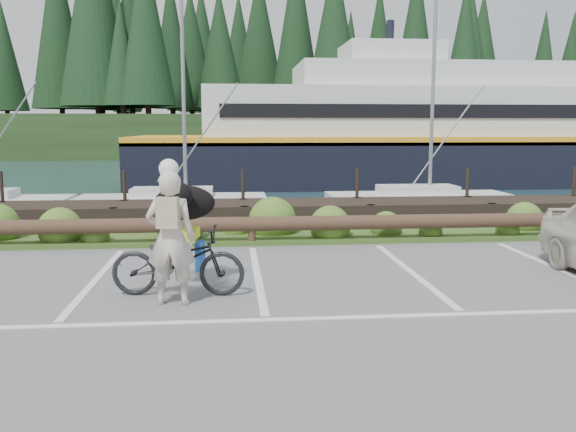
% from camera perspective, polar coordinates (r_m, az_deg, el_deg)
% --- Properties ---
extents(ground, '(72.00, 72.00, 0.00)m').
position_cam_1_polar(ground, '(8.22, -2.25, -8.86)').
color(ground, '#5C5B5E').
extents(harbor_backdrop, '(170.00, 160.00, 30.00)m').
position_cam_1_polar(harbor_backdrop, '(86.35, -4.90, 6.60)').
color(harbor_backdrop, '#1C3943').
rests_on(harbor_backdrop, ground).
extents(vegetation_strip, '(34.00, 1.60, 0.10)m').
position_cam_1_polar(vegetation_strip, '(13.37, -3.51, -1.98)').
color(vegetation_strip, '#3D5B21').
rests_on(vegetation_strip, ground).
extents(log_rail, '(32.00, 0.30, 0.60)m').
position_cam_1_polar(log_rail, '(12.69, -3.41, -2.76)').
color(log_rail, '#443021').
rests_on(log_rail, ground).
extents(bicycle, '(1.99, 0.88, 1.01)m').
position_cam_1_polar(bicycle, '(8.99, -10.26, -4.17)').
color(bicycle, black).
rests_on(bicycle, ground).
extents(cyclist, '(0.72, 0.52, 1.85)m').
position_cam_1_polar(cyclist, '(8.47, -10.92, -2.04)').
color(cyclist, beige).
rests_on(cyclist, ground).
extents(dog, '(0.55, 0.97, 0.54)m').
position_cam_1_polar(dog, '(9.46, -9.66, 1.22)').
color(dog, black).
rests_on(dog, bicycle).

